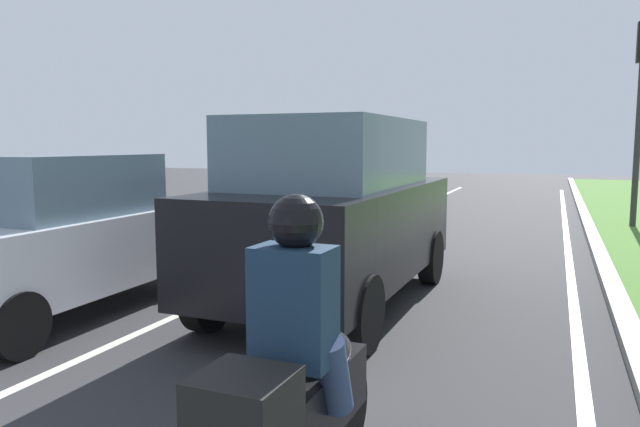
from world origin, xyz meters
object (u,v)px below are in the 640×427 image
rider_person (296,302)px  car_suv_ahead (334,211)px  car_sedan_left_lane (63,234)px  motorcycle (293,423)px

rider_person → car_suv_ahead: bearing=108.9°
car_suv_ahead → car_sedan_left_lane: bearing=-153.0°
rider_person → motorcycle: bearing=-91.1°
car_suv_ahead → car_sedan_left_lane: 3.25m
car_suv_ahead → car_sedan_left_lane: car_suv_ahead is taller
motorcycle → rider_person: size_ratio=1.63×
car_sedan_left_lane → rider_person: car_sedan_left_lane is taller
car_suv_ahead → motorcycle: size_ratio=2.38×
car_suv_ahead → motorcycle: bearing=-71.6°
car_suv_ahead → rider_person: car_suv_ahead is taller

